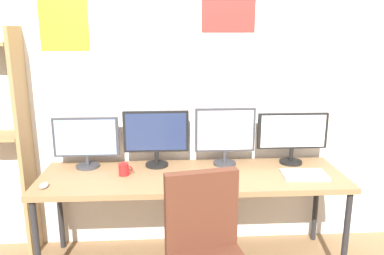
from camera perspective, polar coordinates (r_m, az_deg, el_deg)
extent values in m
cube|color=silver|center=(3.17, -0.40, 5.31)|extent=(4.66, 0.10, 2.60)
cube|color=gold|center=(3.18, -18.40, 15.21)|extent=(0.37, 0.01, 0.50)
cube|color=red|center=(3.12, 5.44, 17.95)|extent=(0.42, 0.01, 0.46)
cube|color=#936D47|center=(2.92, 0.06, -7.30)|extent=(2.26, 0.68, 0.04)
cylinder|color=#262628|center=(2.96, -21.83, -15.99)|extent=(0.04, 0.04, 0.70)
cylinder|color=#262628|center=(3.08, 21.66, -14.76)|extent=(0.04, 0.04, 0.70)
cylinder|color=#262628|center=(3.45, -18.84, -11.26)|extent=(0.04, 0.04, 0.70)
cylinder|color=#262628|center=(3.56, 17.74, -10.42)|extent=(0.04, 0.04, 0.70)
cube|color=#9E7A4C|center=(3.27, -23.27, -2.63)|extent=(0.03, 0.28, 1.82)
cube|color=#592D1E|center=(2.37, 1.38, -11.89)|extent=(0.45, 0.15, 0.48)
cylinder|color=#38383D|center=(3.17, -15.06, -5.47)|extent=(0.18, 0.18, 0.02)
cylinder|color=#38383D|center=(3.15, -15.11, -4.69)|extent=(0.03, 0.03, 0.07)
cube|color=#38383D|center=(3.10, -15.32, -1.35)|extent=(0.50, 0.03, 0.31)
cube|color=#8CB2F2|center=(3.09, -15.38, -1.43)|extent=(0.46, 0.01, 0.28)
cylinder|color=black|center=(3.10, -5.19, -5.44)|extent=(0.18, 0.18, 0.02)
cylinder|color=black|center=(3.08, -5.21, -4.41)|extent=(0.03, 0.03, 0.10)
cube|color=black|center=(3.03, -5.30, -0.58)|extent=(0.51, 0.03, 0.33)
cube|color=navy|center=(3.01, -5.31, -0.66)|extent=(0.47, 0.01, 0.29)
cylinder|color=#38383D|center=(3.13, 4.79, -5.25)|extent=(0.18, 0.18, 0.02)
cylinder|color=#38383D|center=(3.11, 4.81, -4.29)|extent=(0.03, 0.03, 0.09)
cube|color=#38383D|center=(3.06, 4.88, -0.35)|extent=(0.47, 0.03, 0.35)
cube|color=white|center=(3.04, 4.93, -0.43)|extent=(0.43, 0.01, 0.31)
cylinder|color=black|center=(3.25, 14.31, -4.92)|extent=(0.18, 0.18, 0.02)
cylinder|color=black|center=(3.23, 14.38, -3.86)|extent=(0.03, 0.03, 0.11)
cube|color=black|center=(3.18, 14.56, -0.46)|extent=(0.56, 0.03, 0.29)
cube|color=white|center=(3.17, 14.66, -0.54)|extent=(0.51, 0.01, 0.26)
cube|color=black|center=(2.70, 0.36, -8.49)|extent=(0.40, 0.13, 0.02)
ellipsoid|color=silver|center=(2.86, -20.92, -7.95)|extent=(0.06, 0.10, 0.03)
cube|color=silver|center=(2.99, 16.18, -6.70)|extent=(0.33, 0.24, 0.02)
cylinder|color=red|center=(2.93, -10.01, -6.10)|extent=(0.08, 0.08, 0.09)
torus|color=red|center=(2.92, -9.23, -6.09)|extent=(0.06, 0.01, 0.06)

